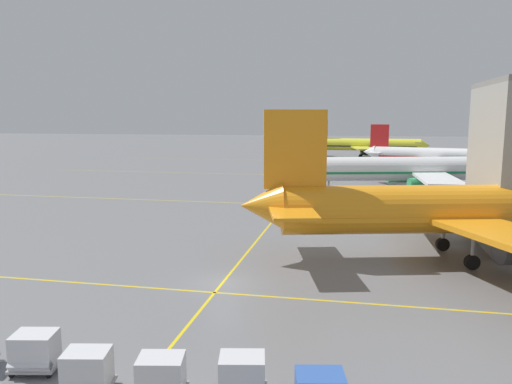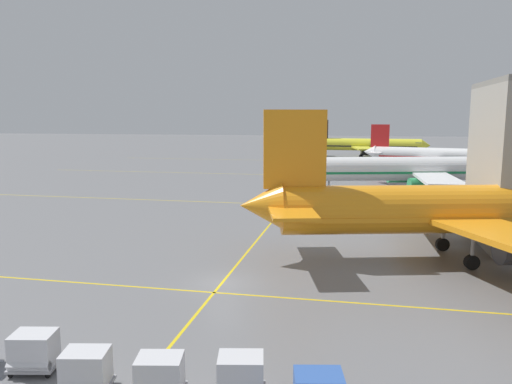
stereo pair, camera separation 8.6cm
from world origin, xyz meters
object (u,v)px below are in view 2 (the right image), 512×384
Objects in this scene: airliner_third_row at (437,156)px; baggage_cart_row_fifth at (241,376)px; airliner_far_left_stand at (366,145)px; baggage_cart_row_middle at (86,370)px; airliner_second_row at (413,169)px; airliner_front_gate at (477,210)px; baggage_cart_row_second at (34,351)px; baggage_cart_row_fourth at (160,377)px.

baggage_cart_row_fifth is at bearing -103.00° from airliner_third_row.
airliner_far_left_stand is 12.52× the size of baggage_cart_row_middle.
airliner_second_row reaches higher than airliner_third_row.
baggage_cart_row_middle is (-13.95, -131.80, -2.80)m from airliner_far_left_stand.
baggage_cart_row_second is (-24.27, -23.66, -3.21)m from airliner_front_gate.
airliner_front_gate is at bearing 44.26° from baggage_cart_row_second.
baggage_cart_row_second and baggage_cart_row_middle have the same top height.
airliner_third_row is at bearing 77.00° from baggage_cart_row_fifth.
airliner_third_row is 99.82m from baggage_cart_row_second.
airliner_third_row is (7.54, 70.93, -0.72)m from airliner_front_gate.
baggage_cart_row_second is at bearing -111.13° from airliner_second_row.
baggage_cart_row_fourth is at bearing -167.47° from baggage_cart_row_fifth.
airliner_front_gate reaches higher than baggage_cart_row_fifth.
baggage_cart_row_fifth is at bearing -1.37° from baggage_cart_row_second.
airliner_second_row is at bearing 77.62° from baggage_cart_row_fifth.
airliner_far_left_stand is (-7.02, 107.03, -0.41)m from airliner_front_gate.
baggage_cart_row_middle is at bearing -172.42° from baggage_cart_row_fifth.
baggage_cart_row_fifth is at bearing -93.21° from airliner_far_left_stand.
baggage_cart_row_middle and baggage_cart_row_fourth have the same top height.
baggage_cart_row_second is at bearing -97.52° from airliner_far_left_stand.
baggage_cart_row_second is 6.68m from baggage_cart_row_fourth.
airliner_far_left_stand is 12.52× the size of baggage_cart_row_fourth.
airliner_front_gate is at bearing -96.06° from airliner_third_row.
airliner_second_row reaches higher than baggage_cart_row_fifth.
baggage_cart_row_fourth is at bearing -105.18° from airliner_second_row.
airliner_second_row is at bearing 91.90° from airliner_front_gate.
baggage_cart_row_fourth is 1.00× the size of baggage_cart_row_fifth.
airliner_far_left_stand is (-5.82, 70.98, -0.09)m from airliner_second_row.
airliner_third_row is at bearing 75.94° from airliner_second_row.
baggage_cart_row_second is at bearing 161.34° from baggage_cart_row_middle.
airliner_second_row is at bearing 68.87° from baggage_cart_row_second.
baggage_cart_row_fifth is (-21.89, -94.82, -2.49)m from airliner_third_row.
airliner_far_left_stand reaches higher than baggage_cart_row_fourth.
airliner_third_row reaches higher than baggage_cart_row_middle.
airliner_second_row is at bearing -104.06° from airliner_third_row.
airliner_second_row is 12.68× the size of baggage_cart_row_fifth.
airliner_far_left_stand is at bearing 83.96° from baggage_cart_row_middle.
airliner_far_left_stand reaches higher than baggage_cart_row_middle.
airliner_far_left_stand is 12.52× the size of baggage_cart_row_fifth.
airliner_second_row is 62.95m from baggage_cart_row_fourth.
baggage_cart_row_fifth is at bearing 12.53° from baggage_cart_row_fourth.
airliner_far_left_stand reaches higher than baggage_cart_row_second.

